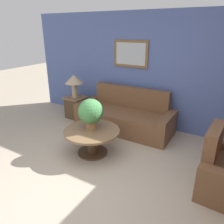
% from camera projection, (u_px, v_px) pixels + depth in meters
% --- Properties ---
extents(ground_plane, '(20.00, 20.00, 0.00)m').
position_uv_depth(ground_plane, '(79.00, 196.00, 3.09)').
color(ground_plane, tan).
extents(wall_back, '(6.87, 0.09, 2.60)m').
position_uv_depth(wall_back, '(156.00, 72.00, 4.92)').
color(wall_back, '#5166A8').
rests_on(wall_back, ground_plane).
extents(couch_main, '(2.22, 0.88, 0.95)m').
position_uv_depth(couch_main, '(125.00, 117.00, 5.07)').
color(couch_main, brown).
rests_on(couch_main, ground_plane).
extents(coffee_table, '(1.03, 1.03, 0.48)m').
position_uv_depth(coffee_table, '(92.00, 136.00, 4.06)').
color(coffee_table, '#4C3823').
rests_on(coffee_table, ground_plane).
extents(side_table, '(0.50, 0.50, 0.56)m').
position_uv_depth(side_table, '(76.00, 107.00, 5.76)').
color(side_table, '#4C3823').
rests_on(side_table, ground_plane).
extents(table_lamp, '(0.47, 0.47, 0.58)m').
position_uv_depth(table_lamp, '(74.00, 81.00, 5.51)').
color(table_lamp, tan).
rests_on(table_lamp, side_table).
extents(potted_plant_on_table, '(0.46, 0.46, 0.57)m').
position_uv_depth(potted_plant_on_table, '(91.00, 112.00, 3.96)').
color(potted_plant_on_table, '#9E6B42').
rests_on(potted_plant_on_table, coffee_table).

